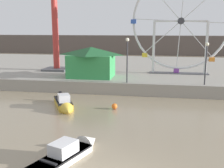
{
  "coord_description": "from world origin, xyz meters",
  "views": [
    {
      "loc": [
        1.75,
        -9.32,
        5.99
      ],
      "look_at": [
        -1.38,
        8.86,
        2.22
      ],
      "focal_mm": 43.65,
      "sensor_mm": 36.0,
      "label": 1
    }
  ],
  "objects_px": {
    "motorboat_white_red_stripe": "(69,152)",
    "ferris_wheel_white_frame": "(181,23)",
    "motorboat_mustard_yellow": "(64,104)",
    "drop_tower_red_tower": "(54,4)",
    "carnival_booth_green_kiosk": "(91,61)",
    "mooring_buoy_orange": "(114,106)",
    "promenade_lamp_near": "(127,54)",
    "promenade_lamp_far": "(206,57)"
  },
  "relations": [
    {
      "from": "promenade_lamp_far",
      "to": "drop_tower_red_tower",
      "type": "bearing_deg",
      "value": 159.56
    },
    {
      "from": "motorboat_white_red_stripe",
      "to": "ferris_wheel_white_frame",
      "type": "relative_size",
      "value": 0.48
    },
    {
      "from": "motorboat_mustard_yellow",
      "to": "carnival_booth_green_kiosk",
      "type": "relative_size",
      "value": 0.84
    },
    {
      "from": "carnival_booth_green_kiosk",
      "to": "mooring_buoy_orange",
      "type": "height_order",
      "value": "carnival_booth_green_kiosk"
    },
    {
      "from": "motorboat_white_red_stripe",
      "to": "mooring_buoy_orange",
      "type": "relative_size",
      "value": 11.76
    },
    {
      "from": "motorboat_white_red_stripe",
      "to": "ferris_wheel_white_frame",
      "type": "height_order",
      "value": "ferris_wheel_white_frame"
    },
    {
      "from": "motorboat_white_red_stripe",
      "to": "ferris_wheel_white_frame",
      "type": "bearing_deg",
      "value": 2.9
    },
    {
      "from": "motorboat_mustard_yellow",
      "to": "drop_tower_red_tower",
      "type": "bearing_deg",
      "value": 175.29
    },
    {
      "from": "carnival_booth_green_kiosk",
      "to": "mooring_buoy_orange",
      "type": "relative_size",
      "value": 11.0
    },
    {
      "from": "motorboat_white_red_stripe",
      "to": "motorboat_mustard_yellow",
      "type": "relative_size",
      "value": 1.27
    },
    {
      "from": "promenade_lamp_near",
      "to": "promenade_lamp_far",
      "type": "relative_size",
      "value": 1.09
    },
    {
      "from": "promenade_lamp_far",
      "to": "promenade_lamp_near",
      "type": "bearing_deg",
      "value": -178.26
    },
    {
      "from": "motorboat_white_red_stripe",
      "to": "ferris_wheel_white_frame",
      "type": "xyz_separation_m",
      "value": [
        6.2,
        18.89,
        6.29
      ]
    },
    {
      "from": "promenade_lamp_near",
      "to": "mooring_buoy_orange",
      "type": "relative_size",
      "value": 9.18
    },
    {
      "from": "promenade_lamp_near",
      "to": "mooring_buoy_orange",
      "type": "distance_m",
      "value": 5.91
    },
    {
      "from": "motorboat_white_red_stripe",
      "to": "drop_tower_red_tower",
      "type": "distance_m",
      "value": 22.23
    },
    {
      "from": "drop_tower_red_tower",
      "to": "carnival_booth_green_kiosk",
      "type": "xyz_separation_m",
      "value": [
        5.17,
        -3.77,
        -5.97
      ]
    },
    {
      "from": "motorboat_white_red_stripe",
      "to": "promenade_lamp_near",
      "type": "distance_m",
      "value": 13.39
    },
    {
      "from": "drop_tower_red_tower",
      "to": "promenade_lamp_far",
      "type": "relative_size",
      "value": 4.25
    },
    {
      "from": "promenade_lamp_near",
      "to": "promenade_lamp_far",
      "type": "xyz_separation_m",
      "value": [
        6.83,
        0.21,
        -0.2
      ]
    },
    {
      "from": "ferris_wheel_white_frame",
      "to": "drop_tower_red_tower",
      "type": "distance_m",
      "value": 14.23
    },
    {
      "from": "motorboat_mustard_yellow",
      "to": "promenade_lamp_near",
      "type": "height_order",
      "value": "promenade_lamp_near"
    },
    {
      "from": "carnival_booth_green_kiosk",
      "to": "motorboat_mustard_yellow",
      "type": "bearing_deg",
      "value": -91.67
    },
    {
      "from": "carnival_booth_green_kiosk",
      "to": "mooring_buoy_orange",
      "type": "xyz_separation_m",
      "value": [
        3.54,
        -7.07,
        -2.51
      ]
    },
    {
      "from": "motorboat_white_red_stripe",
      "to": "drop_tower_red_tower",
      "type": "xyz_separation_m",
      "value": [
        -7.87,
        19.0,
        8.43
      ]
    },
    {
      "from": "promenade_lamp_far",
      "to": "carnival_booth_green_kiosk",
      "type": "bearing_deg",
      "value": 168.63
    },
    {
      "from": "carnival_booth_green_kiosk",
      "to": "promenade_lamp_near",
      "type": "height_order",
      "value": "promenade_lamp_near"
    },
    {
      "from": "drop_tower_red_tower",
      "to": "carnival_booth_green_kiosk",
      "type": "distance_m",
      "value": 8.75
    },
    {
      "from": "ferris_wheel_white_frame",
      "to": "promenade_lamp_near",
      "type": "xyz_separation_m",
      "value": [
        -4.97,
        -6.03,
        -2.78
      ]
    },
    {
      "from": "drop_tower_red_tower",
      "to": "mooring_buoy_orange",
      "type": "xyz_separation_m",
      "value": [
        8.71,
        -10.84,
        -8.48
      ]
    },
    {
      "from": "motorboat_mustard_yellow",
      "to": "promenade_lamp_far",
      "type": "relative_size",
      "value": 1.1
    },
    {
      "from": "promenade_lamp_far",
      "to": "mooring_buoy_orange",
      "type": "height_order",
      "value": "promenade_lamp_far"
    },
    {
      "from": "drop_tower_red_tower",
      "to": "mooring_buoy_orange",
      "type": "bearing_deg",
      "value": -51.24
    },
    {
      "from": "promenade_lamp_near",
      "to": "motorboat_white_red_stripe",
      "type": "bearing_deg",
      "value": -95.43
    },
    {
      "from": "drop_tower_red_tower",
      "to": "carnival_booth_green_kiosk",
      "type": "relative_size",
      "value": 3.25
    },
    {
      "from": "motorboat_white_red_stripe",
      "to": "mooring_buoy_orange",
      "type": "distance_m",
      "value": 8.21
    },
    {
      "from": "motorboat_white_red_stripe",
      "to": "mooring_buoy_orange",
      "type": "bearing_deg",
      "value": 15.22
    },
    {
      "from": "ferris_wheel_white_frame",
      "to": "promenade_lamp_near",
      "type": "relative_size",
      "value": 2.67
    },
    {
      "from": "ferris_wheel_white_frame",
      "to": "promenade_lamp_near",
      "type": "bearing_deg",
      "value": -129.52
    },
    {
      "from": "carnival_booth_green_kiosk",
      "to": "mooring_buoy_orange",
      "type": "bearing_deg",
      "value": -63.32
    },
    {
      "from": "motorboat_white_red_stripe",
      "to": "promenade_lamp_near",
      "type": "relative_size",
      "value": 1.28
    },
    {
      "from": "motorboat_white_red_stripe",
      "to": "drop_tower_red_tower",
      "type": "height_order",
      "value": "drop_tower_red_tower"
    }
  ]
}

